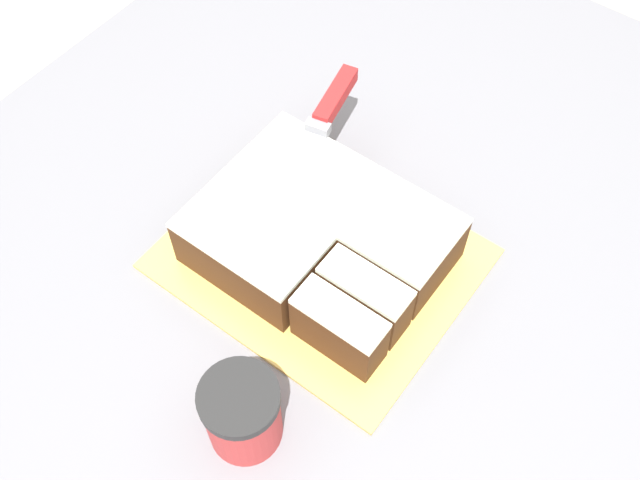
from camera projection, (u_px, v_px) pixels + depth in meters
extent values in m
plane|color=#9E9384|center=(313.00, 467.00, 1.72)|extent=(8.00, 8.00, 0.00)
cube|color=slate|center=(311.00, 394.00, 1.35)|extent=(1.40, 1.10, 0.90)
cube|color=gold|center=(320.00, 258.00, 0.97)|extent=(0.31, 0.37, 0.01)
cube|color=#472814|center=(283.00, 219.00, 0.96)|extent=(0.23, 0.18, 0.07)
cube|color=white|center=(282.00, 200.00, 0.93)|extent=(0.23, 0.18, 0.01)
cube|color=#472814|center=(402.00, 248.00, 0.94)|extent=(0.12, 0.12, 0.07)
cube|color=white|center=(406.00, 229.00, 0.90)|extent=(0.12, 0.12, 0.01)
cube|color=#472814|center=(339.00, 330.00, 0.87)|extent=(0.05, 0.11, 0.07)
cube|color=white|center=(340.00, 314.00, 0.84)|extent=(0.05, 0.11, 0.01)
cube|color=#472814|center=(364.00, 299.00, 0.90)|extent=(0.05, 0.11, 0.07)
cube|color=white|center=(366.00, 282.00, 0.86)|extent=(0.05, 0.11, 0.01)
cube|color=silver|center=(283.00, 188.00, 0.93)|extent=(0.22, 0.08, 0.00)
cube|color=slate|center=(318.00, 128.00, 0.98)|extent=(0.02, 0.04, 0.02)
cube|color=red|center=(336.00, 97.00, 1.00)|extent=(0.10, 0.04, 0.02)
cylinder|color=#B23333|center=(243.00, 416.00, 0.81)|extent=(0.08, 0.08, 0.09)
cylinder|color=black|center=(238.00, 398.00, 0.77)|extent=(0.09, 0.09, 0.01)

